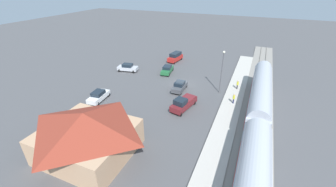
{
  "coord_description": "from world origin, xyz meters",
  "views": [
    {
      "loc": [
        -12.37,
        36.56,
        18.53
      ],
      "look_at": [
        0.61,
        6.05,
        1.0
      ],
      "focal_mm": 23.08,
      "sensor_mm": 36.0,
      "label": 1
    }
  ],
  "objects_px": {
    "pickup_maroon": "(183,103)",
    "pedestrian_waiting_far": "(238,84)",
    "sedan_white": "(98,96)",
    "station_building": "(87,133)",
    "light_pole_near_platform": "(222,67)",
    "sedan_green": "(167,69)",
    "pedestrian_on_platform": "(234,98)",
    "sedan_charcoal": "(180,86)",
    "suv_red": "(175,57)",
    "sedan_silver": "(128,68)"
  },
  "relations": [
    {
      "from": "pedestrian_waiting_far",
      "to": "sedan_silver",
      "type": "relative_size",
      "value": 0.36
    },
    {
      "from": "sedan_green",
      "to": "light_pole_near_platform",
      "type": "height_order",
      "value": "light_pole_near_platform"
    },
    {
      "from": "pedestrian_waiting_far",
      "to": "sedan_silver",
      "type": "distance_m",
      "value": 24.16
    },
    {
      "from": "suv_red",
      "to": "light_pole_near_platform",
      "type": "distance_m",
      "value": 19.31
    },
    {
      "from": "pedestrian_waiting_far",
      "to": "pickup_maroon",
      "type": "relative_size",
      "value": 0.3
    },
    {
      "from": "sedan_silver",
      "to": "pickup_maroon",
      "type": "relative_size",
      "value": 0.84
    },
    {
      "from": "station_building",
      "to": "pedestrian_waiting_far",
      "type": "relative_size",
      "value": 6.27
    },
    {
      "from": "pedestrian_on_platform",
      "to": "pedestrian_waiting_far",
      "type": "bearing_deg",
      "value": -88.93
    },
    {
      "from": "pedestrian_waiting_far",
      "to": "sedan_silver",
      "type": "xyz_separation_m",
      "value": [
        24.16,
        -0.23,
        -0.4
      ]
    },
    {
      "from": "pedestrian_waiting_far",
      "to": "suv_red",
      "type": "xyz_separation_m",
      "value": [
        16.7,
        -10.84,
        -0.13
      ]
    },
    {
      "from": "sedan_white",
      "to": "sedan_green",
      "type": "distance_m",
      "value": 17.01
    },
    {
      "from": "pickup_maroon",
      "to": "pedestrian_waiting_far",
      "type": "bearing_deg",
      "value": -125.15
    },
    {
      "from": "pickup_maroon",
      "to": "light_pole_near_platform",
      "type": "height_order",
      "value": "light_pole_near_platform"
    },
    {
      "from": "pedestrian_waiting_far",
      "to": "pedestrian_on_platform",
      "type": "bearing_deg",
      "value": 91.07
    },
    {
      "from": "pickup_maroon",
      "to": "light_pole_near_platform",
      "type": "relative_size",
      "value": 0.72
    },
    {
      "from": "sedan_white",
      "to": "sedan_charcoal",
      "type": "bearing_deg",
      "value": -141.64
    },
    {
      "from": "suv_red",
      "to": "sedan_green",
      "type": "height_order",
      "value": "suv_red"
    },
    {
      "from": "sedan_silver",
      "to": "suv_red",
      "type": "height_order",
      "value": "suv_red"
    },
    {
      "from": "pedestrian_waiting_far",
      "to": "sedan_green",
      "type": "height_order",
      "value": "pedestrian_waiting_far"
    },
    {
      "from": "pedestrian_on_platform",
      "to": "sedan_green",
      "type": "xyz_separation_m",
      "value": [
        15.52,
        -8.37,
        -0.4
      ]
    },
    {
      "from": "pedestrian_on_platform",
      "to": "pedestrian_waiting_far",
      "type": "height_order",
      "value": "same"
    },
    {
      "from": "station_building",
      "to": "sedan_green",
      "type": "relative_size",
      "value": 2.28
    },
    {
      "from": "sedan_charcoal",
      "to": "sedan_silver",
      "type": "xyz_separation_m",
      "value": [
        14.19,
        -4.43,
        0.0
      ]
    },
    {
      "from": "suv_red",
      "to": "sedan_charcoal",
      "type": "bearing_deg",
      "value": 114.11
    },
    {
      "from": "pedestrian_waiting_far",
      "to": "station_building",
      "type": "bearing_deg",
      "value": 59.54
    },
    {
      "from": "pedestrian_waiting_far",
      "to": "sedan_white",
      "type": "height_order",
      "value": "pedestrian_waiting_far"
    },
    {
      "from": "station_building",
      "to": "pedestrian_waiting_far",
      "type": "bearing_deg",
      "value": -120.46
    },
    {
      "from": "station_building",
      "to": "sedan_white",
      "type": "distance_m",
      "value": 13.13
    },
    {
      "from": "sedan_charcoal",
      "to": "pickup_maroon",
      "type": "distance_m",
      "value": 6.56
    },
    {
      "from": "pedestrian_waiting_far",
      "to": "sedan_white",
      "type": "relative_size",
      "value": 0.37
    },
    {
      "from": "suv_red",
      "to": "sedan_green",
      "type": "relative_size",
      "value": 1.09
    },
    {
      "from": "pickup_maroon",
      "to": "sedan_charcoal",
      "type": "bearing_deg",
      "value": -64.17
    },
    {
      "from": "sedan_white",
      "to": "sedan_green",
      "type": "height_order",
      "value": "same"
    },
    {
      "from": "sedan_charcoal",
      "to": "sedan_white",
      "type": "height_order",
      "value": "same"
    },
    {
      "from": "pedestrian_waiting_far",
      "to": "sedan_white",
      "type": "bearing_deg",
      "value": 31.78
    },
    {
      "from": "sedan_charcoal",
      "to": "pickup_maroon",
      "type": "bearing_deg",
      "value": 115.83
    },
    {
      "from": "pedestrian_on_platform",
      "to": "sedan_charcoal",
      "type": "height_order",
      "value": "pedestrian_on_platform"
    },
    {
      "from": "station_building",
      "to": "light_pole_near_platform",
      "type": "distance_m",
      "value": 24.64
    },
    {
      "from": "station_building",
      "to": "sedan_green",
      "type": "xyz_separation_m",
      "value": [
        1.32,
        -26.6,
        -2.04
      ]
    },
    {
      "from": "station_building",
      "to": "pedestrian_on_platform",
      "type": "xyz_separation_m",
      "value": [
        -14.2,
        -18.23,
        -1.64
      ]
    },
    {
      "from": "sedan_silver",
      "to": "light_pole_near_platform",
      "type": "bearing_deg",
      "value": 173.71
    },
    {
      "from": "station_building",
      "to": "sedan_silver",
      "type": "distance_m",
      "value": 26.28
    },
    {
      "from": "sedan_charcoal",
      "to": "pickup_maroon",
      "type": "height_order",
      "value": "pickup_maroon"
    },
    {
      "from": "sedan_white",
      "to": "sedan_silver",
      "type": "bearing_deg",
      "value": -78.59
    },
    {
      "from": "sedan_silver",
      "to": "pickup_maroon",
      "type": "distance_m",
      "value": 19.93
    },
    {
      "from": "sedan_charcoal",
      "to": "suv_red",
      "type": "distance_m",
      "value": 16.48
    },
    {
      "from": "suv_red",
      "to": "sedan_white",
      "type": "xyz_separation_m",
      "value": [
        4.73,
        24.12,
        -0.27
      ]
    },
    {
      "from": "suv_red",
      "to": "sedan_white",
      "type": "bearing_deg",
      "value": 78.89
    },
    {
      "from": "pedestrian_on_platform",
      "to": "sedan_charcoal",
      "type": "relative_size",
      "value": 0.38
    },
    {
      "from": "sedan_charcoal",
      "to": "suv_red",
      "type": "xyz_separation_m",
      "value": [
        6.73,
        -15.04,
        0.27
      ]
    }
  ]
}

